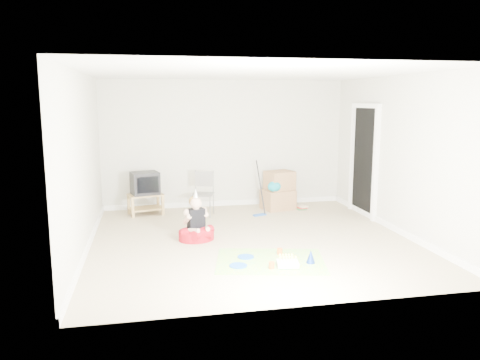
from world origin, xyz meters
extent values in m
plane|color=tan|center=(0.00, 0.00, 0.00)|extent=(5.00, 5.00, 0.00)
cube|color=black|center=(2.48, 1.20, 1.02)|extent=(0.02, 0.90, 2.05)
cube|color=#A4814A|center=(-1.64, 2.02, 0.39)|extent=(0.72, 0.55, 0.03)
cube|color=#A4814A|center=(-1.64, 2.02, 0.12)|extent=(0.72, 0.55, 0.03)
cube|color=#A4814A|center=(-1.88, 1.78, 0.20)|extent=(0.06, 0.06, 0.40)
cube|color=#A4814A|center=(-1.32, 1.93, 0.20)|extent=(0.06, 0.06, 0.40)
cube|color=#A4814A|center=(-1.97, 2.11, 0.20)|extent=(0.06, 0.06, 0.40)
cube|color=#A4814A|center=(-1.40, 2.26, 0.20)|extent=(0.06, 0.06, 0.40)
cube|color=black|center=(-1.64, 2.02, 0.62)|extent=(0.59, 0.53, 0.43)
cube|color=gray|center=(-0.57, 1.72, 0.42)|extent=(0.49, 0.48, 0.03)
cylinder|color=gray|center=(-0.73, 1.77, 0.43)|extent=(0.02, 0.02, 0.86)
cylinder|color=gray|center=(-0.40, 1.66, 0.43)|extent=(0.02, 0.02, 0.86)
cube|color=#A0744D|center=(1.00, 1.96, 0.20)|extent=(0.71, 0.60, 0.40)
cube|color=#A0744D|center=(1.04, 2.00, 0.58)|extent=(0.63, 0.56, 0.38)
ellipsoid|color=#0D7F93|center=(0.87, 1.78, 0.50)|extent=(0.26, 0.19, 0.21)
cube|color=#2152A9|center=(0.50, 1.50, 0.01)|extent=(0.27, 0.17, 0.03)
cylinder|color=black|center=(0.50, 1.50, 0.53)|extent=(0.14, 0.34, 1.02)
cube|color=#257039|center=(1.46, 1.86, 0.01)|extent=(0.20, 0.25, 0.03)
cube|color=red|center=(1.46, 1.86, 0.04)|extent=(0.21, 0.25, 0.02)
cube|color=beige|center=(1.46, 1.86, 0.06)|extent=(0.22, 0.25, 0.03)
cylinder|color=#AA0F1B|center=(-0.85, 0.17, 0.08)|extent=(0.72, 0.72, 0.16)
cube|color=black|center=(-0.85, 0.17, 0.33)|extent=(0.29, 0.22, 0.35)
sphere|color=#D0A18B|center=(-0.85, 0.17, 0.60)|extent=(0.23, 0.23, 0.18)
cone|color=white|center=(-0.85, 0.17, 0.76)|extent=(0.10, 0.10, 0.14)
cube|color=#EA3193|center=(0.04, -1.04, 0.00)|extent=(1.67, 1.36, 0.01)
cube|color=white|center=(0.21, -1.31, 0.04)|extent=(0.32, 0.27, 0.08)
cube|color=#3AA35B|center=(0.21, -1.31, 0.01)|extent=(0.32, 0.27, 0.01)
cylinder|color=beige|center=(0.10, -1.34, 0.11)|extent=(0.01, 0.01, 0.07)
cylinder|color=beige|center=(0.14, -1.35, 0.11)|extent=(0.01, 0.01, 0.07)
cylinder|color=beige|center=(0.18, -1.35, 0.11)|extent=(0.01, 0.01, 0.07)
cylinder|color=beige|center=(0.22, -1.36, 0.11)|extent=(0.01, 0.01, 0.07)
cylinder|color=beige|center=(0.26, -1.37, 0.11)|extent=(0.01, 0.01, 0.07)
cylinder|color=beige|center=(0.30, -1.37, 0.11)|extent=(0.01, 0.01, 0.07)
cylinder|color=beige|center=(0.12, -1.25, 0.11)|extent=(0.01, 0.01, 0.07)
cylinder|color=beige|center=(0.16, -1.26, 0.11)|extent=(0.01, 0.01, 0.07)
cylinder|color=beige|center=(0.20, -1.26, 0.11)|extent=(0.01, 0.01, 0.07)
cylinder|color=beige|center=(0.23, -1.27, 0.11)|extent=(0.01, 0.01, 0.07)
cylinder|color=beige|center=(0.27, -1.28, 0.11)|extent=(0.01, 0.01, 0.07)
cylinder|color=blue|center=(-0.26, -0.83, 0.01)|extent=(0.29, 0.29, 0.01)
cylinder|color=blue|center=(-0.43, -1.16, 0.01)|extent=(0.29, 0.29, 0.01)
cylinder|color=#E65B19|center=(0.25, -0.80, 0.05)|extent=(0.10, 0.10, 0.09)
cylinder|color=#E65B19|center=(-0.02, -1.33, 0.05)|extent=(0.10, 0.10, 0.09)
cone|color=#163A9D|center=(0.56, -1.23, 0.10)|extent=(0.13, 0.13, 0.18)
camera|label=1|loc=(-1.57, -7.01, 2.20)|focal=35.00mm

